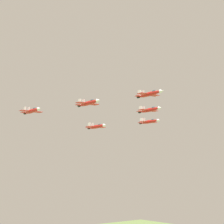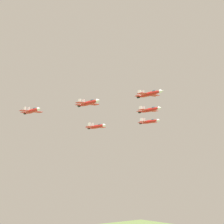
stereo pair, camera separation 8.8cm
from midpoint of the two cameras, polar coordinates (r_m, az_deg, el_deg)
name	(u,v)px [view 2 (the right image)]	position (r m, az deg, el deg)	size (l,w,h in m)	color
jet_lead	(149,94)	(153.00, 5.65, 2.72)	(9.73, 15.84, 3.33)	red
jet_left_wingman	(149,110)	(177.88, 5.63, 0.32)	(9.92, 16.14, 3.39)	red
jet_right_wingman	(88,103)	(158.47, -3.56, 1.36)	(10.08, 16.50, 3.47)	red
jet_left_outer	(149,122)	(203.02, 5.62, -1.44)	(9.92, 16.20, 3.40)	red
jet_right_outer	(32,111)	(167.83, -11.94, 0.17)	(9.96, 16.28, 3.42)	red
jet_slot_rear	(96,127)	(182.63, -2.33, -2.19)	(9.79, 15.91, 3.34)	red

